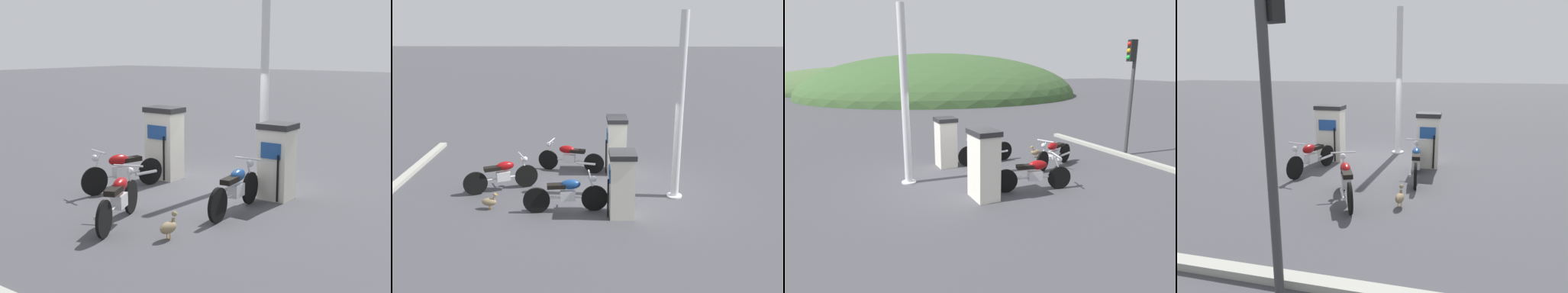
# 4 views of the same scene
# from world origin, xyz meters

# --- Properties ---
(ground_plane) EXTENTS (120.00, 120.00, 0.00)m
(ground_plane) POSITION_xyz_m (0.00, 0.00, 0.00)
(ground_plane) COLOR #424247
(fuel_pump_near) EXTENTS (0.64, 0.86, 1.71)m
(fuel_pump_near) POSITION_xyz_m (0.07, -1.50, 0.87)
(fuel_pump_near) COLOR silver
(fuel_pump_near) RESTS_ON ground
(fuel_pump_far) EXTENTS (0.66, 0.70, 1.58)m
(fuel_pump_far) POSITION_xyz_m (0.07, 1.50, 0.80)
(fuel_pump_far) COLOR silver
(fuel_pump_far) RESTS_ON ground
(motorcycle_near_pump) EXTENTS (2.02, 0.74, 0.94)m
(motorcycle_near_pump) POSITION_xyz_m (1.48, -1.53, 0.46)
(motorcycle_near_pump) COLOR black
(motorcycle_near_pump) RESTS_ON ground
(motorcycle_far_pump) EXTENTS (2.03, 0.56, 0.96)m
(motorcycle_far_pump) POSITION_xyz_m (1.37, 1.32, 0.46)
(motorcycle_far_pump) COLOR black
(motorcycle_far_pump) RESTS_ON ground
(motorcycle_extra) EXTENTS (1.86, 0.95, 0.96)m
(motorcycle_extra) POSITION_xyz_m (3.19, 0.05, 0.48)
(motorcycle_extra) COLOR black
(motorcycle_extra) RESTS_ON ground
(wandering_duck) EXTENTS (0.44, 0.19, 0.44)m
(wandering_duck) POSITION_xyz_m (3.27, 1.25, 0.21)
(wandering_duck) COLOR #847051
(wandering_duck) RESTS_ON ground
(canopy_support_pole) EXTENTS (0.40, 0.40, 4.69)m
(canopy_support_pole) POSITION_xyz_m (-1.38, 0.35, 2.27)
(canopy_support_pole) COLOR silver
(canopy_support_pole) RESTS_ON ground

